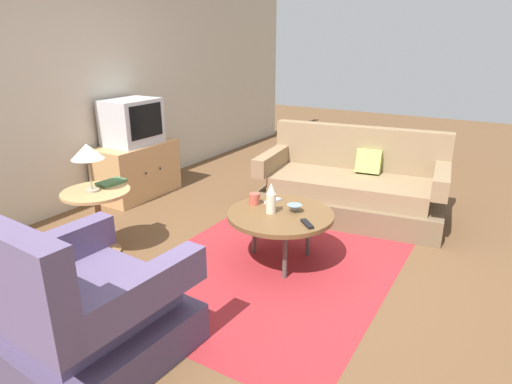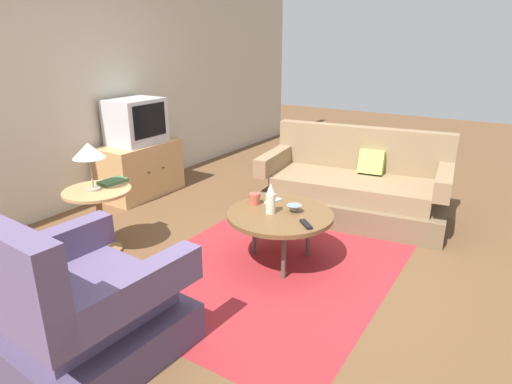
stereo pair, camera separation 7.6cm
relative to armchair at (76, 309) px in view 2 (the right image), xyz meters
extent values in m
plane|color=brown|center=(1.53, -0.34, -0.31)|extent=(16.00, 16.00, 0.00)
cube|color=#BCB29E|center=(1.53, 2.11, 1.04)|extent=(9.00, 0.12, 2.70)
cube|color=maroon|center=(1.59, -0.42, -0.31)|extent=(2.60, 1.80, 0.00)
cube|color=#4B3E5C|center=(0.07, 0.00, -0.19)|extent=(0.99, 1.00, 0.24)
cube|color=#5B4C70|center=(0.07, 0.00, 0.02)|extent=(0.84, 0.72, 0.18)
cube|color=#5B4C70|center=(-0.33, 0.02, 0.38)|extent=(0.20, 0.96, 0.54)
cube|color=#5B4C70|center=(0.04, -0.41, 0.21)|extent=(0.95, 0.20, 0.20)
cube|color=#5B4C70|center=(0.09, 0.40, 0.21)|extent=(0.95, 0.20, 0.20)
cube|color=brown|center=(2.82, -0.57, -0.19)|extent=(1.08, 1.92, 0.24)
cube|color=#846B4C|center=(2.82, -0.57, 0.02)|extent=(0.91, 1.62, 0.18)
cube|color=#846B4C|center=(3.17, -0.52, 0.34)|extent=(0.37, 1.82, 0.45)
cube|color=#846B4C|center=(2.71, 0.27, 0.20)|extent=(0.87, 0.25, 0.19)
cube|color=#846B4C|center=(2.92, -1.40, 0.20)|extent=(0.87, 0.25, 0.19)
cube|color=#A3C651|center=(3.06, -0.67, 0.23)|extent=(0.21, 0.27, 0.27)
cylinder|color=brown|center=(1.59, -0.42, 0.11)|extent=(0.85, 0.85, 0.04)
cylinder|color=#4C4742|center=(1.62, -0.15, -0.11)|extent=(0.04, 0.04, 0.40)
cylinder|color=#4C4742|center=(1.38, -0.57, -0.11)|extent=(0.04, 0.04, 0.40)
cylinder|color=#4C4742|center=(1.81, -0.57, -0.11)|extent=(0.04, 0.04, 0.40)
cylinder|color=tan|center=(0.94, 0.95, 0.24)|extent=(0.55, 0.55, 0.02)
cylinder|color=brown|center=(0.94, 0.95, -0.04)|extent=(0.05, 0.05, 0.54)
cylinder|color=brown|center=(0.94, 0.95, -0.30)|extent=(0.30, 0.30, 0.02)
cube|color=tan|center=(2.17, 1.76, 0.00)|extent=(0.94, 0.49, 0.61)
sphere|color=black|center=(2.06, 1.50, 0.03)|extent=(0.02, 0.02, 0.02)
sphere|color=black|center=(2.28, 1.50, 0.03)|extent=(0.02, 0.02, 0.02)
cube|color=#B7B7BC|center=(2.17, 1.78, 0.55)|extent=(0.58, 0.45, 0.50)
cube|color=black|center=(2.17, 1.55, 0.58)|extent=(0.47, 0.01, 0.36)
cylinder|color=#9E937A|center=(0.92, 0.97, 0.26)|extent=(0.12, 0.12, 0.02)
cylinder|color=#9E937A|center=(0.92, 0.97, 0.40)|extent=(0.02, 0.02, 0.25)
cone|color=beige|center=(0.92, 0.97, 0.59)|extent=(0.26, 0.26, 0.12)
cylinder|color=beige|center=(1.55, -0.35, 0.20)|extent=(0.08, 0.08, 0.16)
cone|color=beige|center=(1.55, -0.35, 0.33)|extent=(0.07, 0.07, 0.09)
cylinder|color=#B74C3D|center=(1.65, -0.14, 0.17)|extent=(0.09, 0.09, 0.09)
torus|color=#B74C3D|center=(1.71, -0.14, 0.17)|extent=(0.06, 0.01, 0.06)
cone|color=slate|center=(1.67, -0.50, 0.15)|extent=(0.12, 0.12, 0.06)
cube|color=black|center=(1.48, -0.70, 0.13)|extent=(0.14, 0.15, 0.02)
cube|color=#B2B2B7|center=(1.76, -0.25, 0.13)|extent=(0.17, 0.10, 0.02)
cube|color=#3D663D|center=(1.14, 0.98, 0.27)|extent=(0.24, 0.15, 0.03)
camera|label=1|loc=(-1.26, -1.90, 1.43)|focal=30.54mm
camera|label=2|loc=(-1.22, -1.96, 1.43)|focal=30.54mm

